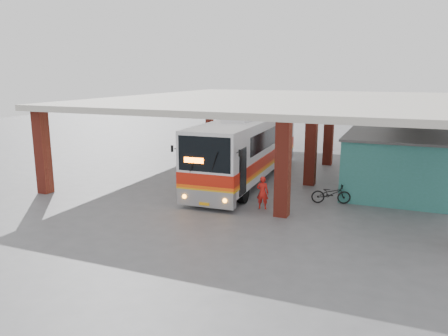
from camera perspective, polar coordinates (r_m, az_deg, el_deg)
The scene contains 8 objects.
ground at distance 23.14m, azimuth 2.27°, elevation -3.17°, with size 90.00×90.00×0.00m, color #515154.
brick_columns at distance 26.98m, azimuth 8.85°, elevation 3.64°, with size 20.10×21.60×4.35m.
canopy_roof at distance 28.42m, azimuth 7.90°, elevation 8.81°, with size 21.00×23.00×0.30m, color beige.
shop_building at distance 25.37m, azimuth 21.67°, elevation 0.96°, with size 5.20×8.20×3.11m.
coach_bus at distance 25.46m, azimuth 3.11°, elevation 2.68°, with size 3.30×13.38×3.87m.
motorcycle at distance 21.65m, azimuth 13.80°, elevation -3.27°, with size 0.65×1.86×0.98m, color black.
pedestrian at distance 20.22m, azimuth 5.06°, elevation -3.22°, with size 0.56×0.37×1.54m, color red.
red_chair at distance 30.33m, azimuth 16.74°, elevation 0.79°, with size 0.58×0.58×0.86m.
Camera 1 is at (7.66, -20.95, 6.15)m, focal length 35.00 mm.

